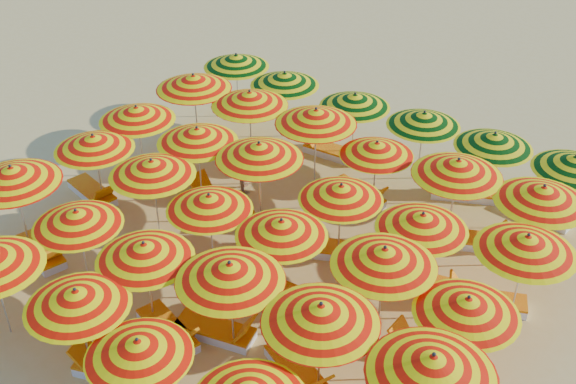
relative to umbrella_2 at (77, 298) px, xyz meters
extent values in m
plane|color=#DAB860|center=(0.95, 5.06, -1.89)|extent=(120.00, 120.00, 0.00)
cylinder|color=silver|center=(-2.21, -0.25, -0.83)|extent=(0.04, 0.04, 2.11)
cylinder|color=silver|center=(0.00, 0.00, -0.88)|extent=(0.04, 0.04, 2.03)
cone|color=orange|center=(0.00, 0.00, 0.00)|extent=(2.27, 2.27, 0.39)
sphere|color=black|center=(0.00, 0.00, 0.22)|extent=(0.07, 0.07, 0.07)
cylinder|color=silver|center=(1.79, -0.21, -0.92)|extent=(0.04, 0.04, 1.94)
cone|color=orange|center=(1.79, -0.21, -0.08)|extent=(2.13, 2.13, 0.37)
sphere|color=black|center=(1.79, -0.21, 0.13)|extent=(0.06, 0.06, 0.06)
cylinder|color=silver|center=(-4.29, 1.90, -0.77)|extent=(0.04, 0.04, 2.24)
cone|color=orange|center=(-4.29, 1.90, 0.20)|extent=(2.86, 2.86, 0.43)
sphere|color=black|center=(-4.29, 1.90, 0.44)|extent=(0.07, 0.07, 0.07)
cylinder|color=silver|center=(-2.02, 1.78, -0.90)|extent=(0.04, 0.04, 1.99)
cone|color=orange|center=(-2.02, 1.78, -0.03)|extent=(2.04, 2.04, 0.38)
sphere|color=black|center=(-2.02, 1.78, 0.18)|extent=(0.07, 0.07, 0.07)
cylinder|color=silver|center=(0.06, 1.74, -0.87)|extent=(0.04, 0.04, 2.04)
cone|color=orange|center=(0.06, 1.74, 0.02)|extent=(2.63, 2.63, 0.39)
sphere|color=black|center=(0.06, 1.74, 0.24)|extent=(0.07, 0.07, 0.07)
cylinder|color=silver|center=(1.99, 2.10, -0.80)|extent=(0.04, 0.04, 2.18)
cone|color=orange|center=(1.99, 2.10, 0.14)|extent=(2.21, 2.21, 0.41)
sphere|color=black|center=(1.99, 2.10, 0.38)|extent=(0.07, 0.07, 0.07)
cylinder|color=silver|center=(4.06, 2.11, -0.79)|extent=(0.04, 0.04, 2.20)
cone|color=orange|center=(4.06, 2.11, 0.16)|extent=(2.34, 2.34, 0.42)
sphere|color=black|center=(4.06, 2.11, 0.40)|extent=(0.07, 0.07, 0.07)
cone|color=orange|center=(6.24, 2.10, 0.20)|extent=(2.74, 2.74, 0.43)
sphere|color=black|center=(6.24, 2.10, 0.44)|extent=(0.07, 0.07, 0.07)
cylinder|color=silver|center=(-4.14, 4.23, -0.87)|extent=(0.04, 0.04, 2.05)
cone|color=orange|center=(-4.14, 4.23, 0.02)|extent=(2.57, 2.57, 0.39)
sphere|color=black|center=(-4.14, 4.23, 0.25)|extent=(0.07, 0.07, 0.07)
cylinder|color=silver|center=(-2.01, 4.12, -0.84)|extent=(0.04, 0.04, 2.10)
cone|color=orange|center=(-2.01, 4.12, 0.07)|extent=(2.53, 2.53, 0.40)
sphere|color=black|center=(-2.01, 4.12, 0.30)|extent=(0.07, 0.07, 0.07)
cylinder|color=silver|center=(-0.05, 3.90, -0.90)|extent=(0.04, 0.04, 1.98)
cone|color=orange|center=(-0.05, 3.90, -0.04)|extent=(2.20, 2.20, 0.38)
sphere|color=black|center=(-0.05, 3.90, 0.18)|extent=(0.07, 0.07, 0.07)
cylinder|color=silver|center=(1.86, 4.00, -0.88)|extent=(0.04, 0.04, 2.01)
cone|color=orange|center=(1.86, 4.00, -0.01)|extent=(2.40, 2.40, 0.38)
sphere|color=black|center=(1.86, 4.00, 0.21)|extent=(0.07, 0.07, 0.07)
cylinder|color=silver|center=(4.20, 4.22, -0.80)|extent=(0.04, 0.04, 2.17)
cone|color=orange|center=(4.20, 4.22, 0.14)|extent=(2.65, 2.65, 0.41)
sphere|color=black|center=(4.20, 4.22, 0.37)|extent=(0.07, 0.07, 0.07)
cylinder|color=silver|center=(6.08, 3.97, -0.88)|extent=(0.04, 0.04, 2.02)
cone|color=orange|center=(6.08, 3.97, 0.00)|extent=(2.13, 2.13, 0.39)
sphere|color=black|center=(6.08, 3.97, 0.22)|extent=(0.07, 0.07, 0.07)
cylinder|color=silver|center=(-4.33, 5.96, -0.85)|extent=(0.04, 0.04, 2.09)
cone|color=orange|center=(-4.33, 5.96, 0.06)|extent=(2.75, 2.75, 0.40)
sphere|color=black|center=(-4.33, 5.96, 0.28)|extent=(0.07, 0.07, 0.07)
cylinder|color=silver|center=(-2.15, 5.94, -0.83)|extent=(0.04, 0.04, 2.12)
cone|color=orange|center=(-2.15, 5.94, 0.08)|extent=(2.22, 2.22, 0.40)
sphere|color=black|center=(-2.15, 5.94, 0.32)|extent=(0.07, 0.07, 0.07)
cylinder|color=silver|center=(-0.28, 6.08, -0.79)|extent=(0.04, 0.04, 2.21)
cone|color=orange|center=(-0.28, 6.08, 0.17)|extent=(2.54, 2.54, 0.42)
sphere|color=black|center=(-0.28, 6.08, 0.41)|extent=(0.07, 0.07, 0.07)
cylinder|color=silver|center=(2.17, 5.93, -0.90)|extent=(0.04, 0.04, 1.99)
cone|color=orange|center=(2.17, 5.93, -0.04)|extent=(2.63, 2.63, 0.38)
sphere|color=black|center=(2.17, 5.93, 0.18)|extent=(0.07, 0.07, 0.07)
cylinder|color=silver|center=(4.23, 5.90, -0.87)|extent=(0.04, 0.04, 2.03)
cone|color=orange|center=(4.23, 5.90, 0.01)|extent=(2.63, 2.63, 0.39)
sphere|color=black|center=(4.23, 5.90, 0.23)|extent=(0.07, 0.07, 0.07)
cylinder|color=silver|center=(6.36, 6.31, -0.83)|extent=(0.04, 0.04, 2.12)
cone|color=orange|center=(6.36, 6.31, 0.08)|extent=(2.48, 2.48, 0.40)
sphere|color=black|center=(6.36, 6.31, 0.32)|extent=(0.07, 0.07, 0.07)
cylinder|color=silver|center=(-4.20, 8.16, -0.78)|extent=(0.04, 0.04, 2.22)
cone|color=orange|center=(-4.20, 8.16, 0.18)|extent=(2.45, 2.45, 0.42)
sphere|color=black|center=(-4.20, 8.16, 0.43)|extent=(0.07, 0.07, 0.07)
cylinder|color=silver|center=(-2.25, 8.29, -0.80)|extent=(0.04, 0.04, 2.18)
cone|color=orange|center=(-2.25, 8.29, 0.14)|extent=(2.61, 2.61, 0.41)
sphere|color=black|center=(-2.25, 8.29, 0.38)|extent=(0.07, 0.07, 0.07)
cylinder|color=silver|center=(-0.10, 8.38, -0.78)|extent=(0.04, 0.04, 2.22)
cone|color=orange|center=(-0.10, 8.38, 0.18)|extent=(2.90, 2.90, 0.42)
sphere|color=black|center=(-0.10, 8.38, 0.42)|extent=(0.07, 0.07, 0.07)
cylinder|color=silver|center=(1.82, 8.26, -0.93)|extent=(0.04, 0.04, 1.91)
cone|color=orange|center=(1.82, 8.26, -0.11)|extent=(1.98, 1.98, 0.36)
sphere|color=black|center=(1.82, 8.26, 0.10)|extent=(0.06, 0.06, 0.06)
cylinder|color=silver|center=(4.03, 8.17, -0.80)|extent=(0.04, 0.04, 2.18)
cone|color=orange|center=(4.03, 8.17, 0.15)|extent=(2.88, 2.88, 0.42)
sphere|color=black|center=(4.03, 8.17, 0.39)|extent=(0.07, 0.07, 0.07)
cylinder|color=silver|center=(6.04, 8.24, -0.81)|extent=(0.04, 0.04, 2.15)
cone|color=orange|center=(6.04, 8.24, 0.12)|extent=(2.84, 2.84, 0.41)
sphere|color=black|center=(6.04, 8.24, 0.35)|extent=(0.07, 0.07, 0.07)
cylinder|color=silver|center=(-4.34, 10.34, -0.86)|extent=(0.04, 0.04, 2.07)
cone|color=#767A04|center=(-4.34, 10.34, 0.04)|extent=(2.15, 2.15, 0.39)
sphere|color=black|center=(-4.34, 10.34, 0.27)|extent=(0.07, 0.07, 0.07)
cylinder|color=silver|center=(-2.32, 10.09, -0.85)|extent=(0.04, 0.04, 2.07)
cone|color=#767A04|center=(-2.32, 10.09, 0.04)|extent=(2.71, 2.71, 0.39)
sphere|color=black|center=(-2.32, 10.09, 0.27)|extent=(0.07, 0.07, 0.07)
cylinder|color=silver|center=(0.08, 10.12, -0.88)|extent=(0.04, 0.04, 2.03)
cone|color=#767A04|center=(0.08, 10.12, 0.00)|extent=(2.47, 2.47, 0.39)
sphere|color=black|center=(0.08, 10.12, 0.22)|extent=(0.07, 0.07, 0.07)
cylinder|color=silver|center=(2.17, 10.23, -0.88)|extent=(0.04, 0.04, 2.01)
cone|color=#767A04|center=(2.17, 10.23, -0.01)|extent=(2.53, 2.53, 0.38)
sphere|color=black|center=(2.17, 10.23, 0.21)|extent=(0.07, 0.07, 0.07)
cylinder|color=silver|center=(4.17, 10.17, -0.88)|extent=(0.04, 0.04, 2.02)
cone|color=#767A04|center=(4.17, 10.17, 0.00)|extent=(2.13, 2.13, 0.39)
sphere|color=black|center=(4.17, 10.17, 0.22)|extent=(0.07, 0.07, 0.07)
cylinder|color=silver|center=(6.20, 10.21, -0.88)|extent=(0.04, 0.04, 2.03)
cone|color=#767A04|center=(6.20, 10.21, 0.00)|extent=(2.25, 2.25, 0.39)
cube|color=white|center=(0.55, 0.19, -1.79)|extent=(1.80, 1.09, 0.20)
cube|color=orange|center=(0.55, 0.19, -1.66)|extent=(1.80, 1.09, 0.06)
cube|color=orange|center=(-0.11, -0.03, -1.44)|extent=(0.53, 0.67, 0.48)
cube|color=white|center=(-3.74, 1.84, -1.79)|extent=(1.80, 1.05, 0.20)
cube|color=orange|center=(-3.74, 1.84, -1.66)|extent=(1.80, 1.05, 0.06)
cube|color=orange|center=(-3.07, 1.63, -1.44)|extent=(0.52, 0.66, 0.48)
cube|color=white|center=(0.61, 1.59, -1.79)|extent=(1.80, 1.06, 0.20)
cube|color=orange|center=(0.61, 1.59, -1.66)|extent=(1.80, 1.06, 0.06)
cube|color=orange|center=(1.28, 1.38, -1.44)|extent=(0.52, 0.66, 0.48)
cube|color=white|center=(1.44, 2.15, -1.79)|extent=(1.79, 0.94, 0.20)
cube|color=orange|center=(1.44, 2.15, -1.66)|extent=(1.79, 0.94, 0.06)
cube|color=orange|center=(2.12, 2.30, -1.44)|extent=(0.48, 0.65, 0.48)
cube|color=white|center=(3.51, 2.21, -1.79)|extent=(1.79, 1.23, 0.20)
cube|color=orange|center=(3.51, 2.21, -1.66)|extent=(1.79, 1.23, 0.06)
cube|color=orange|center=(4.15, 1.92, -1.44)|extent=(0.57, 0.68, 0.48)
cube|color=white|center=(-4.69, 4.33, -1.79)|extent=(1.79, 0.95, 0.20)
cube|color=orange|center=(-4.69, 4.33, -1.66)|extent=(1.79, 0.95, 0.06)
cube|color=orange|center=(-4.01, 4.17, -1.44)|extent=(0.49, 0.65, 0.48)
cube|color=white|center=(2.41, 3.96, -1.79)|extent=(1.73, 0.69, 0.20)
cube|color=orange|center=(2.41, 3.96, -1.66)|extent=(1.73, 0.69, 0.06)
cube|color=orange|center=(3.11, 4.01, -1.44)|extent=(0.40, 0.60, 0.48)
cube|color=white|center=(5.53, 3.97, -1.79)|extent=(1.72, 0.65, 0.20)
cube|color=orange|center=(5.53, 3.97, -1.66)|extent=(1.72, 0.65, 0.06)
cube|color=orange|center=(4.83, 4.00, -1.44)|extent=(0.39, 0.60, 0.48)
cube|color=white|center=(-3.78, 5.85, -1.79)|extent=(1.79, 0.99, 0.20)
cube|color=orange|center=(-3.78, 5.85, -1.66)|extent=(1.79, 0.99, 0.06)
cube|color=orange|center=(-3.10, 6.03, -1.44)|extent=(0.50, 0.65, 0.48)
cube|color=white|center=(-1.60, 5.92, -1.79)|extent=(1.77, 0.86, 0.20)
cube|color=orange|center=(-1.60, 5.92, -1.66)|extent=(1.77, 0.86, 0.06)
cube|color=orange|center=(-2.29, 6.04, -1.44)|extent=(0.46, 0.63, 0.48)
cube|color=white|center=(0.27, 5.90, -1.79)|extent=(1.79, 1.20, 0.20)
cube|color=orange|center=(0.27, 5.90, -1.66)|extent=(1.79, 1.20, 0.06)
cube|color=orange|center=(-0.37, 5.62, -1.44)|extent=(0.56, 0.68, 0.48)
cube|color=white|center=(1.62, 5.73, -1.79)|extent=(1.79, 1.24, 0.20)
cube|color=orange|center=(1.62, 5.73, -1.66)|extent=(1.79, 1.24, 0.06)
cube|color=orange|center=(0.98, 5.44, -1.44)|extent=(0.57, 0.68, 0.48)
cube|color=white|center=(4.78, 6.12, -1.79)|extent=(1.79, 0.94, 0.20)
cube|color=orange|center=(4.78, 6.12, -1.66)|extent=(1.79, 0.94, 0.06)
cube|color=orange|center=(4.10, 5.97, -1.44)|extent=(0.48, 0.65, 0.48)
cube|color=white|center=(5.81, 6.28, -1.79)|extent=(1.79, 1.18, 0.20)
cube|color=orange|center=(5.81, 6.28, -1.66)|extent=(1.79, 1.18, 0.06)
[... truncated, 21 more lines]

